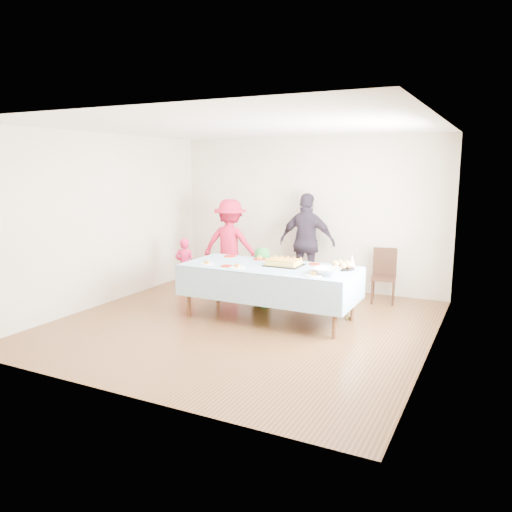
{
  "coord_description": "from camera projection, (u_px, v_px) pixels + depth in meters",
  "views": [
    {
      "loc": [
        3.18,
        -5.96,
        2.18
      ],
      "look_at": [
        0.05,
        0.3,
        0.92
      ],
      "focal_mm": 35.0,
      "sensor_mm": 36.0,
      "label": 1
    }
  ],
  "objects": [
    {
      "name": "ground",
      "position": [
        243.0,
        323.0,
        7.04
      ],
      "size": [
        5.0,
        5.0,
        0.0
      ],
      "primitive_type": "plane",
      "color": "#4C2C15",
      "rests_on": "ground"
    },
    {
      "name": "room_walls",
      "position": [
        246.0,
        198.0,
        6.7
      ],
      "size": [
        5.04,
        5.04,
        2.72
      ],
      "color": "beige",
      "rests_on": "ground"
    },
    {
      "name": "party_table",
      "position": [
        269.0,
        270.0,
        7.15
      ],
      "size": [
        2.5,
        1.1,
        0.78
      ],
      "color": "#512E1C",
      "rests_on": "ground"
    },
    {
      "name": "birthday_cake",
      "position": [
        284.0,
        263.0,
        7.15
      ],
      "size": [
        0.52,
        0.4,
        0.09
      ],
      "color": "black",
      "rests_on": "party_table"
    },
    {
      "name": "rolls_tray",
      "position": [
        342.0,
        266.0,
        6.93
      ],
      "size": [
        0.37,
        0.37,
        0.11
      ],
      "color": "black",
      "rests_on": "party_table"
    },
    {
      "name": "punch_bowl",
      "position": [
        327.0,
        271.0,
        6.56
      ],
      "size": [
        0.36,
        0.36,
        0.09
      ],
      "primitive_type": "imported",
      "color": "silver",
      "rests_on": "party_table"
    },
    {
      "name": "party_hat",
      "position": [
        352.0,
        261.0,
        7.03
      ],
      "size": [
        0.11,
        0.11,
        0.19
      ],
      "primitive_type": "cone",
      "color": "white",
      "rests_on": "party_table"
    },
    {
      "name": "fork_pile",
      "position": [
        311.0,
        271.0,
        6.62
      ],
      "size": [
        0.24,
        0.18,
        0.07
      ],
      "primitive_type": null,
      "color": "white",
      "rests_on": "party_table"
    },
    {
      "name": "plate_red_far_a",
      "position": [
        230.0,
        256.0,
        7.87
      ],
      "size": [
        0.19,
        0.19,
        0.01
      ],
      "primitive_type": "cylinder",
      "color": "red",
      "rests_on": "party_table"
    },
    {
      "name": "plate_red_far_b",
      "position": [
        259.0,
        259.0,
        7.63
      ],
      "size": [
        0.2,
        0.2,
        0.01
      ],
      "primitive_type": "cylinder",
      "color": "red",
      "rests_on": "party_table"
    },
    {
      "name": "plate_red_far_c",
      "position": [
        281.0,
        261.0,
        7.45
      ],
      "size": [
        0.18,
        0.18,
        0.01
      ],
      "primitive_type": "cylinder",
      "color": "red",
      "rests_on": "party_table"
    },
    {
      "name": "plate_red_far_d",
      "position": [
        314.0,
        264.0,
        7.25
      ],
      "size": [
        0.17,
        0.17,
        0.01
      ],
      "primitive_type": "cylinder",
      "color": "red",
      "rests_on": "party_table"
    },
    {
      "name": "plate_red_near",
      "position": [
        227.0,
        266.0,
        7.1
      ],
      "size": [
        0.18,
        0.18,
        0.01
      ],
      "primitive_type": "cylinder",
      "color": "red",
      "rests_on": "party_table"
    },
    {
      "name": "plate_white_left",
      "position": [
        207.0,
        264.0,
        7.25
      ],
      "size": [
        0.2,
        0.2,
        0.01
      ],
      "primitive_type": "cylinder",
      "color": "white",
      "rests_on": "party_table"
    },
    {
      "name": "plate_white_mid",
      "position": [
        237.0,
        267.0,
        7.0
      ],
      "size": [
        0.22,
        0.22,
        0.01
      ],
      "primitive_type": "cylinder",
      "color": "white",
      "rests_on": "party_table"
    },
    {
      "name": "plate_white_right",
      "position": [
        313.0,
        276.0,
        6.48
      ],
      "size": [
        0.22,
        0.22,
        0.01
      ],
      "primitive_type": "cylinder",
      "color": "white",
      "rests_on": "party_table"
    },
    {
      "name": "dining_chair",
      "position": [
        384.0,
        272.0,
        8.1
      ],
      "size": [
        0.44,
        0.44,
        0.88
      ],
      "rotation": [
        0.0,
        0.0,
        0.16
      ],
      "color": "black",
      "rests_on": "ground"
    },
    {
      "name": "toddler_left",
      "position": [
        185.0,
        265.0,
        8.69
      ],
      "size": [
        0.41,
        0.33,
        0.96
      ],
      "primitive_type": "imported",
      "rotation": [
        0.0,
        0.0,
        3.48
      ],
      "color": "#D01A4D",
      "rests_on": "ground"
    },
    {
      "name": "toddler_mid",
      "position": [
        262.0,
        277.0,
        7.81
      ],
      "size": [
        0.53,
        0.43,
        0.95
      ],
      "primitive_type": "imported",
      "rotation": [
        0.0,
        0.0,
        2.84
      ],
      "color": "#25712B",
      "rests_on": "ground"
    },
    {
      "name": "toddler_right",
      "position": [
        341.0,
        289.0,
        7.25
      ],
      "size": [
        0.43,
        0.35,
        0.84
      ],
      "primitive_type": "imported",
      "rotation": [
        0.0,
        0.0,
        3.05
      ],
      "color": "tan",
      "rests_on": "ground"
    },
    {
      "name": "adult_left",
      "position": [
        230.0,
        244.0,
        8.92
      ],
      "size": [
        1.12,
        0.75,
        1.62
      ],
      "primitive_type": "imported",
      "rotation": [
        0.0,
        0.0,
        3.29
      ],
      "color": "#BB1734",
      "rests_on": "ground"
    },
    {
      "name": "adult_right",
      "position": [
        307.0,
        242.0,
        8.77
      ],
      "size": [
        1.03,
        0.45,
        1.73
      ],
      "primitive_type": "imported",
      "rotation": [
        0.0,
        0.0,
        3.17
      ],
      "color": "#2D2533",
      "rests_on": "ground"
    }
  ]
}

